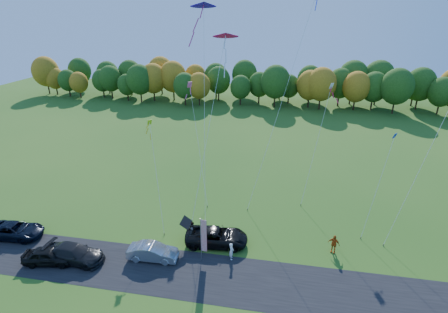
% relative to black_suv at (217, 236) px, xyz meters
% --- Properties ---
extents(ground, '(160.00, 160.00, 0.00)m').
position_rel_black_suv_xyz_m(ground, '(-0.26, -0.62, -0.84)').
color(ground, '#245416').
extents(asphalt_strip, '(90.00, 6.00, 0.01)m').
position_rel_black_suv_xyz_m(asphalt_strip, '(-0.26, -4.62, -0.83)').
color(asphalt_strip, black).
rests_on(asphalt_strip, ground).
extents(tree_line, '(116.00, 12.00, 10.00)m').
position_rel_black_suv_xyz_m(tree_line, '(-0.26, 54.38, -0.84)').
color(tree_line, '#1E4711').
rests_on(tree_line, ground).
extents(black_suv, '(6.28, 3.40, 1.67)m').
position_rel_black_suv_xyz_m(black_suv, '(0.00, 0.00, 0.00)').
color(black_suv, black).
rests_on(black_suv, ground).
extents(silver_sedan, '(4.67, 1.81, 1.52)m').
position_rel_black_suv_xyz_m(silver_sedan, '(-5.25, -3.25, -0.08)').
color(silver_sedan, '#ACACB1').
rests_on(silver_sedan, ground).
extents(dark_truck_a, '(5.56, 2.52, 1.58)m').
position_rel_black_suv_xyz_m(dark_truck_a, '(-12.11, -4.79, -0.05)').
color(dark_truck_a, black).
rests_on(dark_truck_a, ground).
extents(dark_truck_b, '(4.71, 2.52, 1.52)m').
position_rel_black_suv_xyz_m(dark_truck_b, '(-14.23, -5.48, -0.07)').
color(dark_truck_b, black).
rests_on(dark_truck_b, ground).
extents(dark_suv_west, '(5.67, 2.95, 1.52)m').
position_rel_black_suv_xyz_m(dark_suv_west, '(-20.05, -2.54, -0.07)').
color(dark_suv_west, black).
rests_on(dark_suv_west, ground).
extents(person_tailgate_a, '(0.50, 0.67, 1.67)m').
position_rel_black_suv_xyz_m(person_tailgate_a, '(1.78, -1.94, 0.00)').
color(person_tailgate_a, white).
rests_on(person_tailgate_a, ground).
extents(person_tailgate_b, '(0.71, 0.91, 1.86)m').
position_rel_black_suv_xyz_m(person_tailgate_b, '(-2.53, 0.51, 0.09)').
color(person_tailgate_b, gray).
rests_on(person_tailgate_b, ground).
extents(person_east, '(1.18, 0.82, 1.86)m').
position_rel_black_suv_xyz_m(person_east, '(11.03, 0.74, 0.09)').
color(person_east, '#BA4E11').
rests_on(person_east, ground).
extents(feather_flag, '(0.58, 0.10, 4.38)m').
position_rel_black_suv_xyz_m(feather_flag, '(-0.66, -2.55, 1.85)').
color(feather_flag, '#999999').
rests_on(feather_flag, ground).
extents(kite_delta_blue, '(3.75, 11.69, 23.35)m').
position_rel_black_suv_xyz_m(kite_delta_blue, '(-3.04, 8.60, 10.58)').
color(kite_delta_blue, '#4C3F33').
rests_on(kite_delta_blue, ground).
extents(kite_parafoil_orange, '(8.45, 11.64, 25.03)m').
position_rel_black_suv_xyz_m(kite_parafoil_orange, '(5.42, 12.17, 11.45)').
color(kite_parafoil_orange, '#4C3F33').
rests_on(kite_parafoil_orange, ground).
extents(kite_delta_red, '(3.39, 10.48, 20.24)m').
position_rel_black_suv_xyz_m(kite_delta_red, '(-1.89, 5.63, 9.09)').
color(kite_delta_red, '#4C3F33').
rests_on(kite_delta_red, ground).
extents(kite_parafoil_rainbow, '(7.92, 6.16, 18.77)m').
position_rel_black_suv_xyz_m(kite_parafoil_rainbow, '(19.09, 5.39, 8.40)').
color(kite_parafoil_rainbow, '#4C3F33').
rests_on(kite_parafoil_rainbow, ground).
extents(kite_diamond_yellow, '(3.72, 6.74, 10.47)m').
position_rel_black_suv_xyz_m(kite_diamond_yellow, '(-7.12, 3.55, 4.21)').
color(kite_diamond_yellow, '#4C3F33').
rests_on(kite_diamond_yellow, ground).
extents(kite_diamond_white, '(3.20, 6.89, 13.51)m').
position_rel_black_suv_xyz_m(kite_diamond_white, '(9.53, 12.02, 5.72)').
color(kite_diamond_white, '#4C3F33').
rests_on(kite_diamond_white, ground).
extents(kite_diamond_pink, '(4.43, 8.27, 13.30)m').
position_rel_black_suv_xyz_m(kite_diamond_pink, '(-4.32, 10.35, 5.55)').
color(kite_diamond_pink, '#4C3F33').
rests_on(kite_diamond_pink, ground).
extents(kite_diamond_blue_low, '(2.98, 4.53, 10.19)m').
position_rel_black_suv_xyz_m(kite_diamond_blue_low, '(15.23, 5.42, 4.06)').
color(kite_diamond_blue_low, '#4C3F33').
rests_on(kite_diamond_blue_low, ground).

